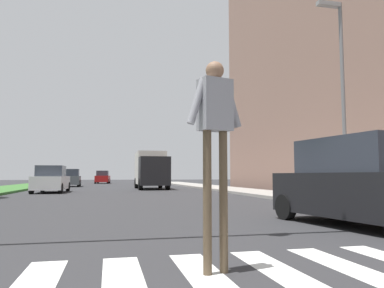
% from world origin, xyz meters
% --- Properties ---
extents(ground_plane, '(140.00, 140.00, 0.00)m').
position_xyz_m(ground_plane, '(0.00, 30.00, 0.00)').
color(ground_plane, '#2D2D30').
extents(crosswalk, '(7.65, 2.20, 0.01)m').
position_xyz_m(crosswalk, '(0.00, 8.76, 0.00)').
color(crosswalk, silver).
rests_on(crosswalk, ground_plane).
extents(sidewalk_right, '(3.00, 64.00, 0.15)m').
position_xyz_m(sidewalk_right, '(8.78, 28.00, 0.07)').
color(sidewalk_right, '#9E9991').
rests_on(sidewalk_right, ground_plane).
extents(street_lamp_right, '(1.02, 0.24, 7.50)m').
position_xyz_m(street_lamp_right, '(8.18, 16.43, 4.59)').
color(street_lamp_right, slate).
rests_on(street_lamp_right, sidewalk_right).
extents(pedestrian_performer, '(0.74, 0.33, 2.49)m').
position_xyz_m(pedestrian_performer, '(1.04, 8.80, 1.66)').
color(pedestrian_performer, brown).
rests_on(pedestrian_performer, ground_plane).
extents(suv_crossing, '(2.54, 4.82, 1.97)m').
position_xyz_m(suv_crossing, '(5.36, 11.67, 0.93)').
color(suv_crossing, black).
rests_on(suv_crossing, ground_plane).
extents(sedan_midblock, '(1.99, 4.32, 1.75)m').
position_xyz_m(sedan_midblock, '(-3.81, 30.01, 0.81)').
color(sedan_midblock, silver).
rests_on(sedan_midblock, ground_plane).
extents(sedan_distant, '(1.92, 4.19, 1.74)m').
position_xyz_m(sedan_distant, '(-3.82, 42.95, 0.80)').
color(sedan_distant, '#474C51').
rests_on(sedan_distant, ground_plane).
extents(sedan_far_horizon, '(2.11, 4.60, 1.76)m').
position_xyz_m(sedan_far_horizon, '(-0.94, 56.83, 0.81)').
color(sedan_far_horizon, maroon).
rests_on(sedan_far_horizon, ground_plane).
extents(truck_box_delivery, '(2.40, 6.20, 3.10)m').
position_xyz_m(truck_box_delivery, '(3.28, 35.06, 1.63)').
color(truck_box_delivery, black).
rests_on(truck_box_delivery, ground_plane).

